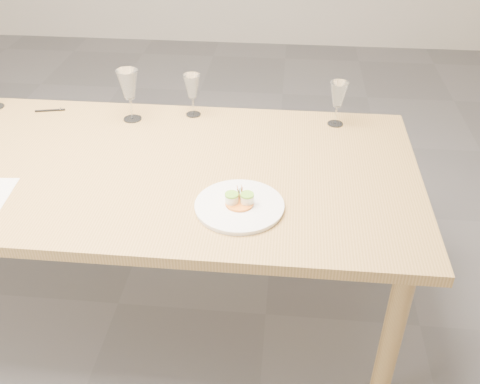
# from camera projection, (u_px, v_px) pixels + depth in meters

# --- Properties ---
(ground) EXTENTS (7.00, 7.00, 0.00)m
(ground) POSITION_uv_depth(u_px,v_px,m) (118.00, 303.00, 2.41)
(ground) COLOR slate
(ground) RESTS_ON ground
(dining_table) EXTENTS (2.40, 1.00, 0.75)m
(dining_table) POSITION_uv_depth(u_px,v_px,m) (95.00, 177.00, 2.02)
(dining_table) COLOR tan
(dining_table) RESTS_ON ground
(dinner_plate) EXTENTS (0.29, 0.29, 0.08)m
(dinner_plate) POSITION_uv_depth(u_px,v_px,m) (240.00, 205.00, 1.74)
(dinner_plate) COLOR white
(dinner_plate) RESTS_ON dining_table
(ballpoint_pen) EXTENTS (0.13, 0.04, 0.01)m
(ballpoint_pen) POSITION_uv_depth(u_px,v_px,m) (50.00, 110.00, 2.32)
(ballpoint_pen) COLOR black
(ballpoint_pen) RESTS_ON dining_table
(wine_glass_1) EXTENTS (0.09, 0.09, 0.22)m
(wine_glass_1) POSITION_uv_depth(u_px,v_px,m) (128.00, 85.00, 2.18)
(wine_glass_1) COLOR white
(wine_glass_1) RESTS_ON dining_table
(wine_glass_2) EXTENTS (0.07, 0.07, 0.18)m
(wine_glass_2) POSITION_uv_depth(u_px,v_px,m) (192.00, 87.00, 2.22)
(wine_glass_2) COLOR white
(wine_glass_2) RESTS_ON dining_table
(wine_glass_3) EXTENTS (0.07, 0.07, 0.19)m
(wine_glass_3) POSITION_uv_depth(u_px,v_px,m) (338.00, 95.00, 2.15)
(wine_glass_3) COLOR white
(wine_glass_3) RESTS_ON dining_table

